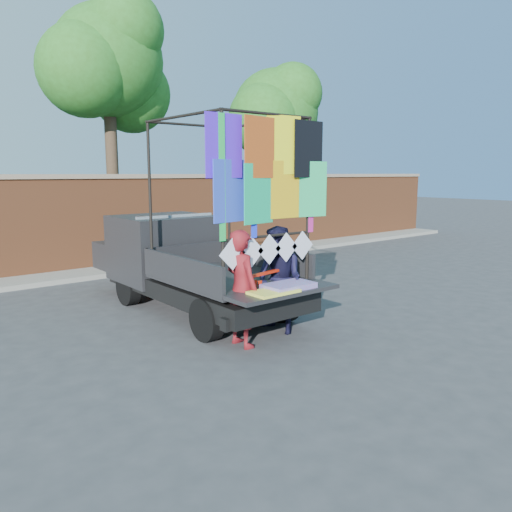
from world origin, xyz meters
TOP-DOWN VIEW (x-y plane):
  - ground at (0.00, 0.00)m, footprint 90.00×90.00m
  - brick_wall at (0.00, 7.00)m, footprint 30.00×0.45m
  - curb at (0.00, 6.30)m, footprint 30.00×1.20m
  - tree_mid at (1.02, 8.12)m, footprint 4.20×3.30m
  - tree_right at (7.52, 8.12)m, footprint 4.20×3.30m
  - pickup_truck at (-0.23, 2.30)m, footprint 2.24×5.62m
  - woman at (-0.75, -0.43)m, footprint 0.43×0.66m
  - man at (0.14, -0.30)m, footprint 0.77×0.94m
  - streamer_bundle at (-0.42, -0.38)m, footprint 1.02×0.23m

SIDE VIEW (x-z plane):
  - ground at x=0.00m, z-range 0.00..0.00m
  - curb at x=0.00m, z-range 0.00..0.12m
  - streamer_bundle at x=-0.42m, z-range 0.50..1.20m
  - man at x=0.14m, z-range 0.00..1.78m
  - pickup_truck at x=-0.23m, z-range -0.88..2.66m
  - woman at x=-0.75m, z-range 0.00..1.80m
  - brick_wall at x=0.00m, z-range 0.02..2.63m
  - tree_right at x=7.52m, z-range 1.44..8.06m
  - tree_mid at x=1.02m, z-range 1.83..9.56m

